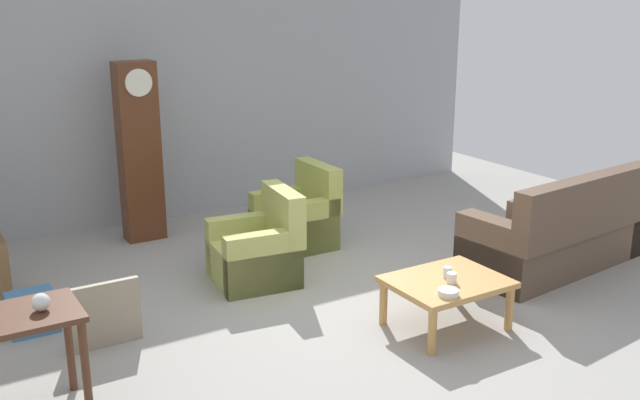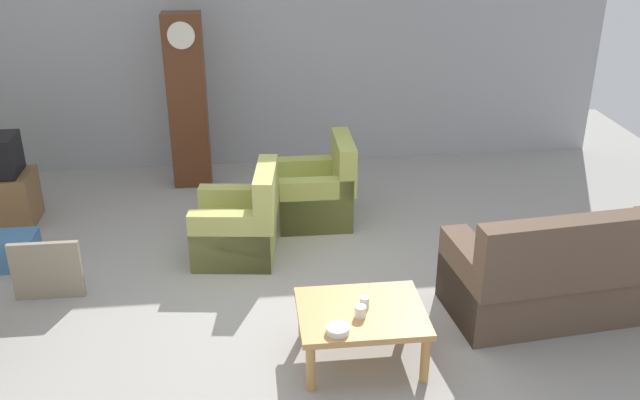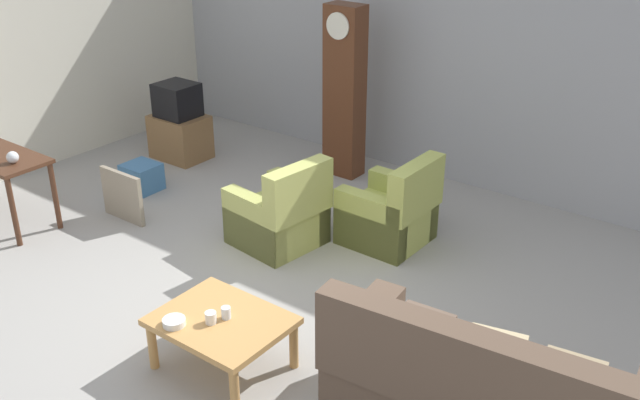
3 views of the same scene
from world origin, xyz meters
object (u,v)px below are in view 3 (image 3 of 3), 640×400
object	(u,v)px
glass_dome_cloche	(13,157)
bowl_white_stacked	(174,322)
coffee_table_wood	(222,326)
cup_white_porcelain	(211,318)
tv_stand_cabinet	(180,137)
framed_picture_leaning	(122,196)
cup_blue_rimmed	(226,313)
storage_box_blue	(142,177)
armchair_olive_near	(280,216)
tv_crt	(177,100)
armchair_olive_far	(391,214)
grandfather_clock	(345,92)
couch_floral	(486,400)

from	to	relation	value
glass_dome_cloche	bowl_white_stacked	xyz separation A→B (m)	(2.95, -0.62, -0.37)
coffee_table_wood	cup_white_porcelain	world-z (taller)	cup_white_porcelain
tv_stand_cabinet	framed_picture_leaning	world-z (taller)	tv_stand_cabinet
bowl_white_stacked	coffee_table_wood	bearing A→B (deg)	50.50
cup_blue_rimmed	storage_box_blue	bearing A→B (deg)	150.06
armchair_olive_near	tv_crt	distance (m)	2.74
armchair_olive_near	coffee_table_wood	world-z (taller)	armchair_olive_near
armchair_olive_near	armchair_olive_far	distance (m)	1.10
tv_crt	grandfather_clock	bearing A→B (deg)	23.29
grandfather_clock	cup_blue_rimmed	distance (m)	3.91
armchair_olive_far	storage_box_blue	bearing A→B (deg)	-167.44
grandfather_clock	storage_box_blue	bearing A→B (deg)	-131.02
couch_floral	storage_box_blue	bearing A→B (deg)	164.93
coffee_table_wood	grandfather_clock	distance (m)	3.94
couch_floral	cup_white_porcelain	bearing A→B (deg)	-164.45
tv_stand_cabinet	storage_box_blue	size ratio (longest dim) A/B	1.75
armchair_olive_far	framed_picture_leaning	bearing A→B (deg)	-153.02
armchair_olive_far	coffee_table_wood	xyz separation A→B (m)	(0.06, -2.45, 0.07)
couch_floral	tv_crt	bearing A→B (deg)	156.61
armchair_olive_near	grandfather_clock	bearing A→B (deg)	106.47
cup_blue_rimmed	bowl_white_stacked	world-z (taller)	cup_blue_rimmed
tv_crt	cup_white_porcelain	xyz separation A→B (m)	(3.39, -2.84, -0.29)
armchair_olive_far	storage_box_blue	world-z (taller)	armchair_olive_far
couch_floral	storage_box_blue	xyz separation A→B (m)	(-4.94, 1.33, -0.20)
glass_dome_cloche	cup_white_porcelain	world-z (taller)	glass_dome_cloche
framed_picture_leaning	cup_blue_rimmed	world-z (taller)	framed_picture_leaning
cup_white_porcelain	bowl_white_stacked	size ratio (longest dim) A/B	0.52
couch_floral	armchair_olive_far	world-z (taller)	couch_floral
armchair_olive_near	grandfather_clock	xyz separation A→B (m)	(-0.55, 1.85, 0.72)
armchair_olive_near	armchair_olive_far	world-z (taller)	same
storage_box_blue	bowl_white_stacked	distance (m)	3.49
armchair_olive_near	glass_dome_cloche	xyz separation A→B (m)	(-2.26, -1.39, 0.53)
coffee_table_wood	storage_box_blue	bearing A→B (deg)	149.43
tv_stand_cabinet	glass_dome_cloche	size ratio (longest dim) A/B	5.64
glass_dome_cloche	couch_floral	bearing A→B (deg)	1.14
couch_floral	armchair_olive_near	bearing A→B (deg)	155.32
framed_picture_leaning	cup_blue_rimmed	bearing A→B (deg)	-23.46
tv_crt	couch_floral	bearing A→B (deg)	-23.39
couch_floral	framed_picture_leaning	bearing A→B (deg)	171.10
coffee_table_wood	tv_crt	world-z (taller)	tv_crt
grandfather_clock	framed_picture_leaning	xyz separation A→B (m)	(-1.14, -2.44, -0.75)
tv_crt	cup_blue_rimmed	size ratio (longest dim) A/B	5.13
grandfather_clock	cup_blue_rimmed	world-z (taller)	grandfather_clock
coffee_table_wood	grandfather_clock	bearing A→B (deg)	111.92
tv_stand_cabinet	cup_white_porcelain	size ratio (longest dim) A/B	7.68
armchair_olive_near	bowl_white_stacked	xyz separation A→B (m)	(0.69, -2.01, 0.16)
cup_white_porcelain	framed_picture_leaning	bearing A→B (deg)	154.14
grandfather_clock	couch_floral	bearing A→B (deg)	-43.09
armchair_olive_near	storage_box_blue	size ratio (longest dim) A/B	2.37
tv_stand_cabinet	framed_picture_leaning	distance (m)	1.80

